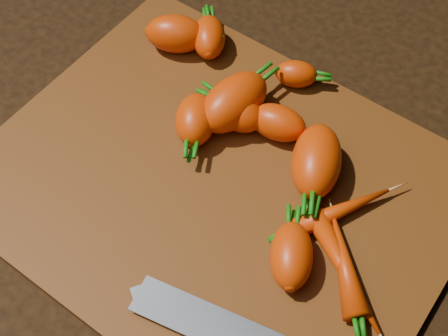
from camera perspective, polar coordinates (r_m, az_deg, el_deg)
The scene contains 14 objects.
ground at distance 0.69m, azimuth -0.49°, elevation -2.15°, with size 2.00×2.00×0.01m, color black.
cutting_board at distance 0.68m, azimuth -0.49°, elevation -1.67°, with size 0.50×0.40×0.01m, color #582B0B.
carrot_0 at distance 0.79m, azimuth -4.47°, elevation 12.14°, with size 0.07×0.05×0.05m, color #DC3B06.
carrot_1 at distance 0.71m, azimuth 1.13°, elevation 5.32°, with size 0.07×0.05×0.05m, color #DC3B06.
carrot_2 at distance 0.67m, azimuth 8.44°, elevation 0.64°, with size 0.09×0.05×0.05m, color #DC3B06.
carrot_3 at distance 0.71m, azimuth 0.91°, elevation 6.05°, with size 0.09×0.06×0.06m, color #DC3B06.
carrot_4 at distance 0.70m, azimuth 4.94°, elevation 4.15°, with size 0.06×0.04×0.04m, color #DC3B06.
carrot_5 at distance 0.76m, azimuth 6.62°, elevation 8.54°, with size 0.05×0.03×0.03m, color #DC3B06.
carrot_6 at distance 0.62m, azimuth 6.17°, elevation -7.97°, with size 0.07×0.04×0.04m, color #DC3B06.
carrot_7 at distance 0.66m, azimuth 10.64°, elevation -3.82°, with size 0.12×0.02×0.02m, color #DC3B06.
carrot_8 at distance 0.63m, azimuth 11.04°, elevation -9.24°, with size 0.13×0.02×0.02m, color #DC3B06.
carrot_9 at distance 0.63m, azimuth 11.00°, elevation -8.78°, with size 0.10×0.03×0.03m, color #DC3B06.
carrot_10 at distance 0.70m, azimuth -2.63°, elevation 4.44°, with size 0.07×0.05×0.05m, color #DC3B06.
carrot_11 at distance 0.79m, azimuth -1.40°, elevation 11.88°, with size 0.06×0.04×0.04m, color #DC3B06.
Camera 1 is at (0.22, -0.29, 0.59)m, focal length 50.00 mm.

